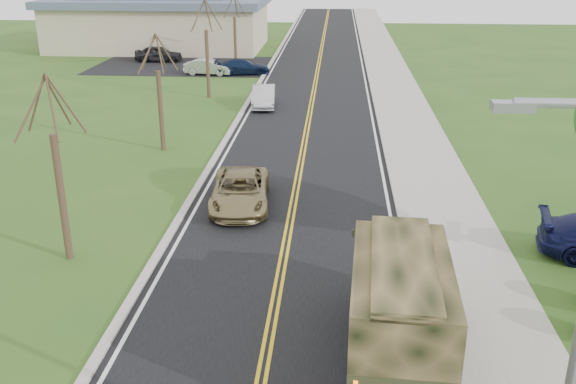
# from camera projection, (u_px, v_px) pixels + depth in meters

# --- Properties ---
(road) EXTENTS (8.00, 120.00, 0.01)m
(road) POSITION_uv_depth(u_px,v_px,m) (316.00, 81.00, 48.45)
(road) COLOR black
(road) RESTS_ON ground
(curb_right) EXTENTS (0.30, 120.00, 0.12)m
(curb_right) POSITION_uv_depth(u_px,v_px,m) (371.00, 81.00, 48.13)
(curb_right) COLOR #9E998E
(curb_right) RESTS_ON ground
(sidewalk_right) EXTENTS (3.20, 120.00, 0.10)m
(sidewalk_right) POSITION_uv_depth(u_px,v_px,m) (394.00, 82.00, 48.01)
(sidewalk_right) COLOR #9E998E
(sidewalk_right) RESTS_ON ground
(curb_left) EXTENTS (0.30, 120.00, 0.10)m
(curb_left) POSITION_uv_depth(u_px,v_px,m) (261.00, 80.00, 48.73)
(curb_left) COLOR #9E998E
(curb_left) RESTS_ON ground
(street_light) EXTENTS (1.65, 0.22, 8.00)m
(street_light) POSITION_uv_depth(u_px,v_px,m) (571.00, 345.00, 8.82)
(street_light) COLOR gray
(street_light) RESTS_ON ground
(bare_tree_a) EXTENTS (1.93, 2.26, 6.08)m
(bare_tree_a) POSITION_uv_depth(u_px,v_px,m) (60.00, 183.00, 20.08)
(bare_tree_a) COLOR #38281C
(bare_tree_a) RESTS_ON ground
(bare_tree_b) EXTENTS (1.83, 2.14, 5.73)m
(bare_tree_b) POSITION_uv_depth(u_px,v_px,m) (160.00, 101.00, 31.30)
(bare_tree_b) COLOR #38281C
(bare_tree_b) RESTS_ON ground
(bare_tree_c) EXTENTS (2.04, 2.39, 6.42)m
(bare_tree_c) POSITION_uv_depth(u_px,v_px,m) (207.00, 56.00, 42.37)
(bare_tree_c) COLOR #38281C
(bare_tree_c) RESTS_ON ground
(bare_tree_d) EXTENTS (1.88, 2.20, 5.91)m
(bare_tree_d) POSITION_uv_depth(u_px,v_px,m) (235.00, 36.00, 53.62)
(bare_tree_d) COLOR #38281C
(bare_tree_d) RESTS_ON ground
(commercial_building) EXTENTS (25.50, 21.50, 5.65)m
(commercial_building) POSITION_uv_depth(u_px,v_px,m) (161.00, 20.00, 63.48)
(commercial_building) COLOR tan
(commercial_building) RESTS_ON ground
(military_truck) EXTENTS (2.48, 6.35, 3.11)m
(military_truck) POSITION_uv_depth(u_px,v_px,m) (399.00, 298.00, 15.14)
(military_truck) COLOR black
(military_truck) RESTS_ON ground
(suv_champagne) EXTENTS (2.58, 4.91, 1.32)m
(suv_champagne) POSITION_uv_depth(u_px,v_px,m) (240.00, 191.00, 24.95)
(suv_champagne) COLOR #8D7B4F
(suv_champagne) RESTS_ON ground
(sedan_silver) EXTENTS (1.71, 4.11, 1.32)m
(sedan_silver) POSITION_uv_depth(u_px,v_px,m) (264.00, 96.00, 40.55)
(sedan_silver) COLOR silver
(sedan_silver) RESTS_ON ground
(lot_car_dark) EXTENTS (4.15, 1.80, 1.40)m
(lot_car_dark) POSITION_uv_depth(u_px,v_px,m) (158.00, 54.00, 56.40)
(lot_car_dark) COLOR black
(lot_car_dark) RESTS_ON ground
(lot_car_silver) EXTENTS (3.90, 1.64, 1.25)m
(lot_car_silver) POSITION_uv_depth(u_px,v_px,m) (208.00, 67.00, 50.69)
(lot_car_silver) COLOR #B0B1B5
(lot_car_silver) RESTS_ON ground
(lot_car_navy) EXTENTS (4.49, 2.61, 1.22)m
(lot_car_navy) POSITION_uv_depth(u_px,v_px,m) (243.00, 67.00, 50.84)
(lot_car_navy) COLOR #0E1933
(lot_car_navy) RESTS_ON ground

